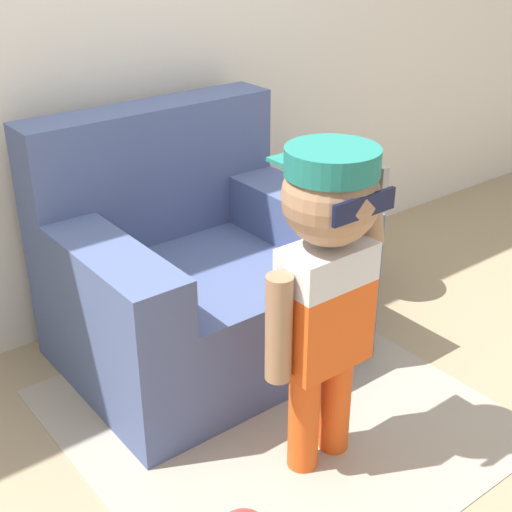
% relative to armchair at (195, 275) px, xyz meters
% --- Properties ---
extents(ground_plane, '(10.00, 10.00, 0.00)m').
position_rel_armchair_xyz_m(ground_plane, '(-0.06, -0.27, -0.34)').
color(ground_plane, '#998466').
extents(wall_back, '(10.00, 0.05, 2.60)m').
position_rel_armchair_xyz_m(wall_back, '(-0.06, 0.49, 0.96)').
color(wall_back, silver).
rests_on(wall_back, ground_plane).
extents(armchair, '(1.04, 0.86, 0.95)m').
position_rel_armchair_xyz_m(armchair, '(0.00, 0.00, 0.00)').
color(armchair, '#475684').
rests_on(armchair, ground_plane).
extents(person_child, '(0.43, 0.32, 1.06)m').
position_rel_armchair_xyz_m(person_child, '(-0.04, -0.77, 0.37)').
color(person_child, '#E05119').
rests_on(person_child, ground_plane).
extents(side_table, '(0.30, 0.30, 0.51)m').
position_rel_armchair_xyz_m(side_table, '(0.83, -0.05, -0.03)').
color(side_table, '#333333').
rests_on(side_table, ground_plane).
extents(rug, '(1.36, 1.39, 0.01)m').
position_rel_armchair_xyz_m(rug, '(-0.02, -0.52, -0.33)').
color(rug, '#9E9384').
rests_on(rug, ground_plane).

